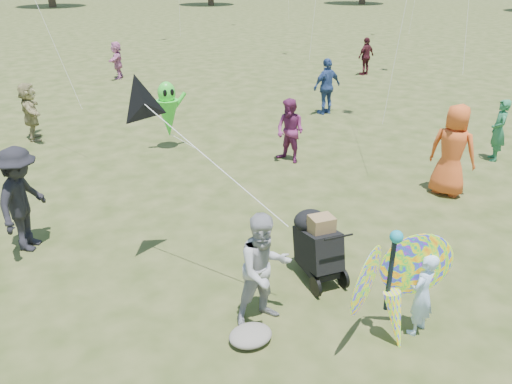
% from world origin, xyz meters
% --- Properties ---
extents(ground, '(160.00, 160.00, 0.00)m').
position_xyz_m(ground, '(0.00, 0.00, 0.00)').
color(ground, '#51592B').
rests_on(ground, ground).
extents(child_girl, '(0.50, 0.41, 1.18)m').
position_xyz_m(child_girl, '(0.82, -1.19, 0.59)').
color(child_girl, '#B0D0FA').
rests_on(child_girl, ground).
extents(adult_man, '(0.78, 0.61, 1.59)m').
position_xyz_m(adult_man, '(-0.86, -0.10, 0.79)').
color(adult_man, '#9A999E').
rests_on(adult_man, ground).
extents(grey_bag, '(0.57, 0.46, 0.18)m').
position_xyz_m(grey_bag, '(-1.22, -0.42, 0.09)').
color(grey_bag, slate).
rests_on(grey_bag, ground).
extents(crowd_a, '(0.96, 1.10, 1.90)m').
position_xyz_m(crowd_a, '(4.39, 1.84, 0.95)').
color(crowd_a, '#D15221').
rests_on(crowd_a, ground).
extents(crowd_b, '(1.16, 1.33, 1.79)m').
position_xyz_m(crowd_b, '(-3.55, 3.31, 0.89)').
color(crowd_b, black).
rests_on(crowd_b, ground).
extents(crowd_c, '(1.07, 0.56, 1.74)m').
position_xyz_m(crowd_c, '(5.46, 8.02, 0.87)').
color(crowd_c, '#2F4883').
rests_on(crowd_c, ground).
extents(crowd_d, '(0.48, 1.44, 1.55)m').
position_xyz_m(crowd_d, '(-3.06, 9.38, 0.77)').
color(crowd_d, '#9A8D5F').
rests_on(crowd_d, ground).
extents(crowd_e, '(0.83, 0.91, 1.53)m').
position_xyz_m(crowd_e, '(2.35, 4.88, 0.77)').
color(crowd_e, '#732658').
rests_on(crowd_e, ground).
extents(crowd_f, '(0.61, 0.65, 1.49)m').
position_xyz_m(crowd_f, '(6.89, 2.79, 0.75)').
color(crowd_f, '#296E47').
rests_on(crowd_f, ground).
extents(crowd_h, '(0.97, 0.58, 1.55)m').
position_xyz_m(crowd_h, '(10.29, 12.36, 0.78)').
color(crowd_h, '#45171F').
rests_on(crowd_h, ground).
extents(crowd_j, '(0.94, 1.44, 1.48)m').
position_xyz_m(crowd_j, '(0.69, 16.28, 0.74)').
color(crowd_j, '#C470A3').
rests_on(crowd_j, ground).
extents(jogging_stroller, '(0.56, 1.08, 1.09)m').
position_xyz_m(jogging_stroller, '(0.29, 0.44, 0.61)').
color(jogging_stroller, black).
rests_on(jogging_stroller, ground).
extents(butterfly_kite, '(1.74, 0.75, 1.78)m').
position_xyz_m(butterfly_kite, '(0.37, -1.15, 0.80)').
color(butterfly_kite, '#FF2835').
rests_on(butterfly_kite, ground).
extents(delta_kite_rig, '(1.74, 2.21, 1.75)m').
position_xyz_m(delta_kite_rig, '(-1.74, 1.87, 2.60)').
color(delta_kite_rig, black).
rests_on(delta_kite_rig, ground).
extents(alien_kite, '(1.12, 0.69, 1.74)m').
position_xyz_m(alien_kite, '(0.04, 7.04, 0.97)').
color(alien_kite, '#39D933').
rests_on(alien_kite, ground).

